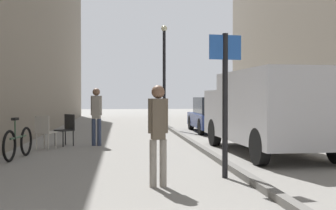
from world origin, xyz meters
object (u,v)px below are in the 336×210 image
object	(u,v)px
delivery_van	(267,109)
parked_car	(215,115)
street_sign_post	(225,92)
cafe_chair_near_window	(44,130)
pedestrian_main_foreground	(158,128)
cafe_chair_by_doorway	(67,128)
lamp_post	(164,70)
bicycle_leaning	(18,143)
pedestrian_mid_block	(96,113)

from	to	relation	value
delivery_van	parked_car	bearing A→B (deg)	86.50
street_sign_post	cafe_chair_near_window	bearing A→B (deg)	-57.54
parked_car	delivery_van	bearing A→B (deg)	-90.07
pedestrian_main_foreground	cafe_chair_by_doorway	world-z (taller)	pedestrian_main_foreground
parked_car	cafe_chair_by_doorway	xyz separation A→B (m)	(-5.53, -4.67, -0.17)
lamp_post	cafe_chair_by_doorway	xyz separation A→B (m)	(-3.61, -6.84, -2.18)
cafe_chair_near_window	cafe_chair_by_doorway	distance (m)	1.06
parked_car	lamp_post	xyz separation A→B (m)	(-1.92, 2.17, 2.01)
pedestrian_main_foreground	bicycle_leaning	world-z (taller)	pedestrian_main_foreground
pedestrian_main_foreground	cafe_chair_by_doorway	distance (m)	6.74
lamp_post	cafe_chair_by_doorway	distance (m)	8.03
parked_car	cafe_chair_near_window	size ratio (longest dim) A/B	4.51
lamp_post	bicycle_leaning	world-z (taller)	lamp_post
parked_car	street_sign_post	size ratio (longest dim) A/B	1.63
parked_car	bicycle_leaning	bearing A→B (deg)	-129.30
pedestrian_main_foreground	bicycle_leaning	size ratio (longest dim) A/B	0.94
pedestrian_main_foreground	lamp_post	size ratio (longest dim) A/B	0.35
delivery_van	bicycle_leaning	distance (m)	6.22
street_sign_post	lamp_post	world-z (taller)	lamp_post
delivery_van	street_sign_post	bearing A→B (deg)	-122.36
pedestrian_main_foreground	cafe_chair_by_doorway	bearing A→B (deg)	103.75
pedestrian_main_foreground	pedestrian_mid_block	distance (m)	6.43
delivery_van	cafe_chair_by_doorway	distance (m)	5.92
pedestrian_mid_block	pedestrian_main_foreground	bearing A→B (deg)	-64.70
street_sign_post	lamp_post	distance (m)	12.56
street_sign_post	bicycle_leaning	distance (m)	5.32
pedestrian_main_foreground	cafe_chair_near_window	size ratio (longest dim) A/B	1.75
street_sign_post	bicycle_leaning	xyz separation A→B (m)	(-4.28, 2.94, -1.16)
street_sign_post	lamp_post	bearing A→B (deg)	-98.11
parked_car	bicycle_leaning	xyz separation A→B (m)	(-6.33, -7.40, -0.33)
cafe_chair_near_window	lamp_post	bearing A→B (deg)	86.14
delivery_van	street_sign_post	distance (m)	3.78
delivery_van	cafe_chair_near_window	distance (m)	6.07
cafe_chair_near_window	bicycle_leaning	bearing A→B (deg)	-75.77
delivery_van	street_sign_post	xyz separation A→B (m)	(-1.89, -3.25, 0.40)
pedestrian_mid_block	parked_car	distance (m)	6.64
pedestrian_main_foreground	lamp_post	distance (m)	13.39
pedestrian_main_foreground	parked_car	world-z (taller)	pedestrian_main_foreground
parked_car	bicycle_leaning	world-z (taller)	parked_car
cafe_chair_near_window	cafe_chair_by_doorway	bearing A→B (deg)	86.14
pedestrian_mid_block	delivery_van	bearing A→B (deg)	-14.24
pedestrian_mid_block	lamp_post	size ratio (longest dim) A/B	0.36
parked_car	cafe_chair_near_window	world-z (taller)	parked_car
parked_car	cafe_chair_near_window	distance (m)	8.23
street_sign_post	cafe_chair_by_doorway	size ratio (longest dim) A/B	2.77
pedestrian_mid_block	street_sign_post	bearing A→B (deg)	-51.75
bicycle_leaning	lamp_post	bearing A→B (deg)	73.69
cafe_chair_near_window	cafe_chair_by_doorway	xyz separation A→B (m)	(0.49, 0.93, 0.00)
parked_car	cafe_chair_near_window	bearing A→B (deg)	-135.80
delivery_van	cafe_chair_near_window	bearing A→B (deg)	163.62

